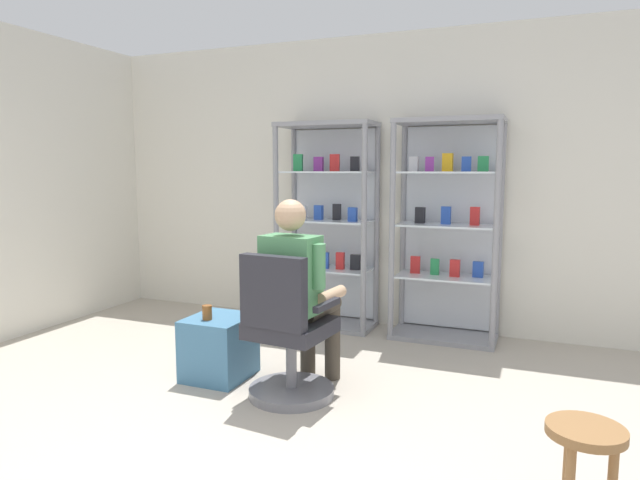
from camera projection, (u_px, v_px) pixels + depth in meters
The scene contains 8 objects.
back_wall at pixel (393, 183), 5.19m from camera, with size 6.00×0.10×2.70m, color silver.
display_cabinet_left at pixel (329, 224), 5.23m from camera, with size 0.90×0.45×1.90m.
display_cabinet_right at pixel (447, 229), 4.82m from camera, with size 0.90×0.45×1.90m.
office_chair at pixel (287, 340), 3.55m from camera, with size 0.59×0.56×0.96m.
seated_shopkeeper at pixel (299, 286), 3.65m from camera, with size 0.52×0.59×1.29m.
storage_crate at pixel (219, 347), 3.95m from camera, with size 0.41×0.45×0.44m, color teal.
tea_glass at pixel (207, 312), 3.86m from camera, with size 0.07×0.07×0.10m, color brown.
wooden_stool at pixel (585, 446), 2.31m from camera, with size 0.32×0.32×0.42m.
Camera 1 is at (1.32, -2.09, 1.48)m, focal length 31.21 mm.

